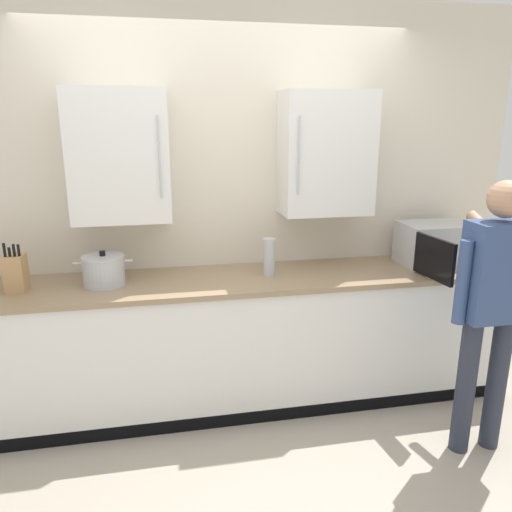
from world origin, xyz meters
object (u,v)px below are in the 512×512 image
(thermos_flask, at_px, (269,257))
(person_figure, at_px, (492,297))
(stock_pot, at_px, (104,270))
(microwave_oven, at_px, (435,244))
(knife_block, at_px, (16,273))

(thermos_flask, distance_m, person_figure, 1.34)
(thermos_flask, bearing_deg, stock_pot, 179.37)
(microwave_oven, height_order, thermos_flask, microwave_oven)
(person_figure, bearing_deg, microwave_oven, 81.76)
(microwave_oven, distance_m, person_figure, 0.81)
(knife_block, bearing_deg, stock_pot, 1.65)
(thermos_flask, bearing_deg, microwave_oven, 1.77)
(stock_pot, relative_size, knife_block, 1.17)
(stock_pot, bearing_deg, microwave_oven, 0.65)
(microwave_oven, xyz_separation_m, thermos_flask, (-1.21, -0.04, -0.02))
(knife_block, height_order, person_figure, person_figure)
(thermos_flask, relative_size, person_figure, 0.16)
(knife_block, bearing_deg, person_figure, -16.01)
(thermos_flask, xyz_separation_m, knife_block, (-1.55, -0.00, -0.01))
(person_figure, bearing_deg, stock_pot, 160.15)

